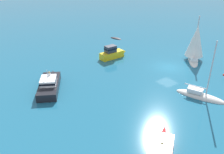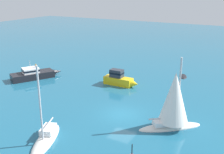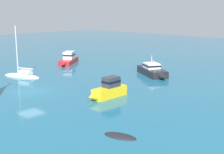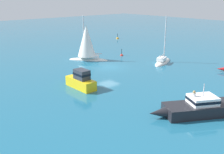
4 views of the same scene
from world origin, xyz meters
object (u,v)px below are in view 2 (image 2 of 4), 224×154
(yacht, at_px, (174,102))
(motor_cruiser, at_px, (34,74))
(powerboat_1, at_px, (120,79))
(rib, at_px, (183,77))
(sailboat, at_px, (46,139))

(yacht, distance_m, motor_cruiser, 22.61)
(yacht, height_order, powerboat_1, yacht)
(rib, xyz_separation_m, sailboat, (-23.49, 5.67, 0.14))
(sailboat, distance_m, powerboat_1, 15.69)
(yacht, height_order, motor_cruiser, yacht)
(yacht, distance_m, powerboat_1, 12.87)
(rib, bearing_deg, motor_cruiser, 105.13)
(sailboat, height_order, powerboat_1, sailboat)
(powerboat_1, distance_m, motor_cruiser, 12.75)
(motor_cruiser, bearing_deg, powerboat_1, -44.22)
(powerboat_1, xyz_separation_m, motor_cruiser, (-3.49, 12.26, -0.15))
(rib, distance_m, motor_cruiser, 22.01)
(rib, distance_m, sailboat, 24.17)
(sailboat, height_order, yacht, sailboat)
(rib, height_order, powerboat_1, powerboat_1)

